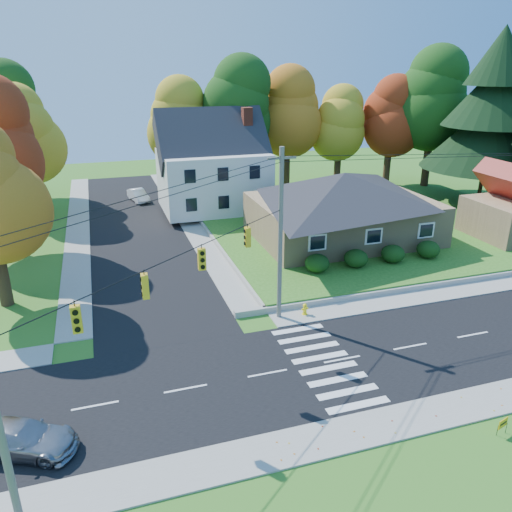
{
  "coord_description": "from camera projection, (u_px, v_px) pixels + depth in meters",
  "views": [
    {
      "loc": [
        -10.79,
        -19.28,
        14.03
      ],
      "look_at": [
        -2.02,
        8.0,
        2.93
      ],
      "focal_mm": 35.0,
      "sensor_mm": 36.0,
      "label": 1
    }
  ],
  "objects": [
    {
      "name": "lawn",
      "position": [
        364.0,
        218.0,
        47.53
      ],
      "size": [
        30.0,
        30.0,
        0.5
      ],
      "primitive_type": "cube",
      "color": "#3D7923",
      "rests_on": "ground"
    },
    {
      "name": "traffic_infrastructure",
      "position": [
        333.0,
        256.0,
        24.57
      ],
      "size": [
        38.1,
        10.66,
        10.0
      ],
      "color": "#666059",
      "rests_on": "ground"
    },
    {
      "name": "colonial_house",
      "position": [
        213.0,
        167.0,
        48.48
      ],
      "size": [
        10.4,
        8.4,
        9.6
      ],
      "color": "silver",
      "rests_on": "lawn"
    },
    {
      "name": "silver_sedan",
      "position": [
        20.0,
        438.0,
        19.06
      ],
      "size": [
        4.67,
        3.36,
        1.26
      ],
      "primitive_type": "imported",
      "rotation": [
        0.0,
        0.0,
        1.15
      ],
      "color": "#92939C",
      "rests_on": "road_main"
    },
    {
      "name": "yard_sign",
      "position": [
        503.0,
        424.0,
        19.99
      ],
      "size": [
        0.58,
        0.2,
        0.75
      ],
      "color": "black",
      "rests_on": "ground"
    },
    {
      "name": "tree_lot_0",
      "position": [
        180.0,
        122.0,
        51.88
      ],
      "size": [
        6.72,
        6.72,
        12.51
      ],
      "color": "#3F2A19",
      "rests_on": "lawn"
    },
    {
      "name": "conifer_east_a",
      "position": [
        493.0,
        114.0,
        49.11
      ],
      "size": [
        12.8,
        12.8,
        16.96
      ],
      "color": "#3F2A19",
      "rests_on": "lawn"
    },
    {
      "name": "tree_lot_4",
      "position": [
        392.0,
        117.0,
        56.95
      ],
      "size": [
        6.72,
        6.72,
        12.51
      ],
      "color": "#3F2A19",
      "rests_on": "lawn"
    },
    {
      "name": "fire_hydrant",
      "position": [
        305.0,
        310.0,
        29.57
      ],
      "size": [
        0.44,
        0.34,
        0.77
      ],
      "color": "yellow",
      "rests_on": "ground"
    },
    {
      "name": "ground",
      "position": [
        342.0,
        360.0,
        25.27
      ],
      "size": [
        120.0,
        120.0,
        0.0
      ],
      "primitive_type": "plane",
      "color": "#3D7923"
    },
    {
      "name": "tree_west_3",
      "position": [
        8.0,
        114.0,
        52.06
      ],
      "size": [
        7.84,
        7.84,
        14.6
      ],
      "color": "#3F2A19",
      "rests_on": "ground"
    },
    {
      "name": "tree_lot_5",
      "position": [
        434.0,
        99.0,
        55.61
      ],
      "size": [
        8.4,
        8.4,
        15.64
      ],
      "color": "#3F2A19",
      "rests_on": "lawn"
    },
    {
      "name": "tree_lot_2",
      "position": [
        287.0,
        112.0,
        55.06
      ],
      "size": [
        7.28,
        7.28,
        13.56
      ],
      "color": "#3F2A19",
      "rests_on": "lawn"
    },
    {
      "name": "white_car",
      "position": [
        138.0,
        195.0,
        54.02
      ],
      "size": [
        2.19,
        4.1,
        1.28
      ],
      "primitive_type": "imported",
      "rotation": [
        0.0,
        0.0,
        0.23
      ],
      "color": "white",
      "rests_on": "road_cross"
    },
    {
      "name": "tree_lot_3",
      "position": [
        340.0,
        124.0,
        56.36
      ],
      "size": [
        6.16,
        6.16,
        11.47
      ],
      "color": "#3F2A19",
      "rests_on": "lawn"
    },
    {
      "name": "sidewalk_north",
      "position": [
        304.0,
        315.0,
        29.69
      ],
      "size": [
        90.0,
        2.0,
        0.08
      ],
      "primitive_type": "cube",
      "color": "#9C9A90",
      "rests_on": "ground"
    },
    {
      "name": "sidewalk_south",
      "position": [
        397.0,
        422.0,
        20.81
      ],
      "size": [
        90.0,
        2.0,
        0.08
      ],
      "primitive_type": "cube",
      "color": "#9C9A90",
      "rests_on": "ground"
    },
    {
      "name": "road_cross",
      "position": [
        135.0,
        226.0,
        46.06
      ],
      "size": [
        8.0,
        44.0,
        0.02
      ],
      "primitive_type": "cube",
      "color": "black",
      "rests_on": "ground"
    },
    {
      "name": "ranch_house",
      "position": [
        343.0,
        205.0,
        40.57
      ],
      "size": [
        14.6,
        10.6,
        5.4
      ],
      "color": "tan",
      "rests_on": "lawn"
    },
    {
      "name": "tree_west_2",
      "position": [
        22.0,
        135.0,
        46.0
      ],
      "size": [
        6.72,
        6.72,
        12.51
      ],
      "color": "#3F2A19",
      "rests_on": "ground"
    },
    {
      "name": "hedge_row",
      "position": [
        375.0,
        256.0,
        35.7
      ],
      "size": [
        10.7,
        1.7,
        1.27
      ],
      "color": "#163A10",
      "rests_on": "lawn"
    },
    {
      "name": "road_main",
      "position": [
        342.0,
        359.0,
        25.26
      ],
      "size": [
        90.0,
        8.0,
        0.02
      ],
      "primitive_type": "cube",
      "color": "black",
      "rests_on": "ground"
    },
    {
      "name": "tree_lot_1",
      "position": [
        238.0,
        108.0,
        52.23
      ],
      "size": [
        7.84,
        7.84,
        14.6
      ],
      "color": "#3F2A19",
      "rests_on": "lawn"
    }
  ]
}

